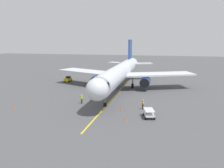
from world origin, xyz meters
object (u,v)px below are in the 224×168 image
at_px(airplane, 120,73).
at_px(safety_cone_wing_starboard, 14,107).
at_px(baggage_cart_near_nose, 149,113).
at_px(tug_portside, 68,79).
at_px(safety_cone_wing_port, 29,104).
at_px(ground_crew_loader, 94,96).
at_px(safety_cone_nose_left, 121,110).
at_px(safety_cone_nose_right, 125,119).
at_px(ground_crew_marshaller, 82,99).
at_px(ground_crew_wing_walker, 143,104).

bearing_deg(airplane, safety_cone_wing_starboard, 50.53).
bearing_deg(airplane, baggage_cart_near_nose, 113.09).
bearing_deg(safety_cone_wing_starboard, tug_portside, -88.52).
xyz_separation_m(airplane, safety_cone_wing_port, (13.61, 16.40, -3.73)).
height_order(ground_crew_loader, tug_portside, ground_crew_loader).
height_order(tug_portside, safety_cone_wing_port, tug_portside).
bearing_deg(safety_cone_wing_port, safety_cone_nose_left, -178.50).
distance_m(tug_portside, safety_cone_nose_left, 29.71).
distance_m(airplane, safety_cone_nose_right, 20.96).
relative_size(ground_crew_marshaller, safety_cone_wing_starboard, 3.11).
bearing_deg(ground_crew_marshaller, ground_crew_wing_walker, 174.03).
distance_m(baggage_cart_near_nose, safety_cone_wing_starboard, 22.99).
bearing_deg(safety_cone_nose_left, ground_crew_wing_walker, -150.49).
xyz_separation_m(airplane, ground_crew_loader, (3.27, 10.30, -3.12)).
bearing_deg(safety_cone_nose_right, tug_portside, -53.14).
distance_m(ground_crew_loader, baggage_cart_near_nose, 13.54).
bearing_deg(safety_cone_nose_right, ground_crew_marshaller, -38.07).
height_order(tug_portside, safety_cone_wing_starboard, tug_portside).
relative_size(ground_crew_wing_walker, safety_cone_nose_right, 3.11).
xyz_separation_m(ground_crew_loader, safety_cone_wing_starboard, (11.97, 8.21, -0.61)).
distance_m(ground_crew_wing_walker, safety_cone_wing_port, 20.24).
distance_m(ground_crew_loader, safety_cone_nose_right, 12.51).
bearing_deg(safety_cone_nose_right, safety_cone_wing_port, -11.73).
xyz_separation_m(tug_portside, safety_cone_wing_port, (-2.28, 23.36, -0.43)).
distance_m(airplane, ground_crew_loader, 11.24).
bearing_deg(baggage_cart_near_nose, ground_crew_wing_walker, -73.07).
bearing_deg(baggage_cart_near_nose, safety_cone_nose_right, 30.70).
height_order(ground_crew_marshaller, safety_cone_nose_left, ground_crew_marshaller).
distance_m(baggage_cart_near_nose, safety_cone_wing_port, 21.44).
bearing_deg(baggage_cart_near_nose, ground_crew_marshaller, -22.90).
bearing_deg(safety_cone_wing_port, baggage_cart_near_nose, 175.27).
bearing_deg(baggage_cart_near_nose, safety_cone_nose_left, -24.92).
xyz_separation_m(airplane, safety_cone_wing_starboard, (15.24, 18.51, -3.73)).
height_order(ground_crew_wing_walker, safety_cone_wing_port, ground_crew_wing_walker).
relative_size(airplane, ground_crew_marshaller, 23.54).
bearing_deg(ground_crew_loader, safety_cone_nose_right, 127.96).
xyz_separation_m(ground_crew_marshaller, baggage_cart_near_nose, (-12.70, 5.37, -0.23)).
distance_m(ground_crew_loader, safety_cone_wing_starboard, 14.53).
distance_m(tug_portside, safety_cone_nose_right, 33.87).
xyz_separation_m(ground_crew_marshaller, safety_cone_nose_left, (-7.96, 3.16, -0.61)).
xyz_separation_m(airplane, ground_crew_wing_walker, (-6.48, 14.00, -3.12)).
height_order(ground_crew_wing_walker, baggage_cart_near_nose, ground_crew_wing_walker).
xyz_separation_m(ground_crew_loader, safety_cone_wing_port, (10.35, 6.11, -0.61)).
bearing_deg(ground_crew_wing_walker, ground_crew_loader, -20.81).
bearing_deg(tug_portside, airplane, 156.37).
height_order(ground_crew_marshaller, baggage_cart_near_nose, ground_crew_marshaller).
height_order(baggage_cart_near_nose, tug_portside, tug_portside).
distance_m(airplane, baggage_cart_near_nose, 20.03).
bearing_deg(safety_cone_nose_left, baggage_cart_near_nose, 155.08).
bearing_deg(ground_crew_loader, tug_portside, -53.79).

